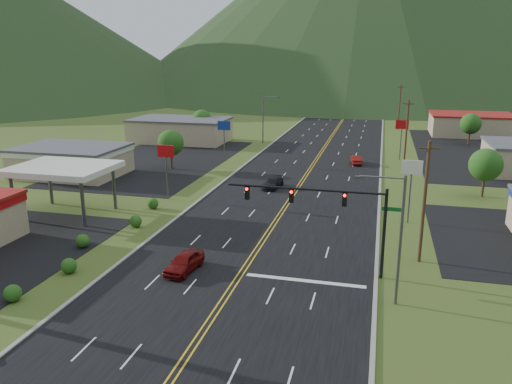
% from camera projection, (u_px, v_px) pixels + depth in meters
% --- Properties ---
extents(ground, '(500.00, 500.00, 0.00)m').
position_uv_depth(ground, '(181.00, 365.00, 27.29)').
color(ground, '#3B4E1C').
rests_on(ground, ground).
extents(road, '(20.00, 460.00, 0.04)m').
position_uv_depth(road, '(181.00, 365.00, 27.29)').
color(road, black).
rests_on(road, ground).
extents(curb_west, '(0.30, 460.00, 0.14)m').
position_uv_depth(curb_west, '(22.00, 340.00, 29.68)').
color(curb_west, gray).
rests_on(curb_west, ground).
extents(traffic_signal, '(13.10, 0.43, 7.00)m').
position_uv_depth(traffic_signal, '(331.00, 207.00, 37.43)').
color(traffic_signal, black).
rests_on(traffic_signal, ground).
extents(streetlight_east, '(3.28, 0.25, 9.00)m').
position_uv_depth(streetlight_east, '(396.00, 232.00, 32.64)').
color(streetlight_east, '#59595E').
rests_on(streetlight_east, ground).
extents(streetlight_west, '(3.28, 0.25, 9.00)m').
position_uv_depth(streetlight_west, '(265.00, 116.00, 94.09)').
color(streetlight_west, '#59595E').
rests_on(streetlight_west, ground).
extents(gas_canopy, '(10.00, 8.00, 5.30)m').
position_uv_depth(gas_canopy, '(63.00, 169.00, 51.73)').
color(gas_canopy, white).
rests_on(gas_canopy, ground).
extents(building_west_mid, '(14.40, 10.40, 4.10)m').
position_uv_depth(building_west_mid, '(71.00, 159.00, 69.73)').
color(building_west_mid, '#C8A88A').
rests_on(building_west_mid, ground).
extents(building_west_far, '(18.40, 11.40, 4.50)m').
position_uv_depth(building_west_far, '(181.00, 130.00, 96.84)').
color(building_west_far, '#C8A88A').
rests_on(building_west_far, ground).
extents(building_east_far, '(16.40, 12.40, 4.50)m').
position_uv_depth(building_east_far, '(471.00, 124.00, 104.25)').
color(building_east_far, '#C8A88A').
rests_on(building_east_far, ground).
extents(pole_sign_west_a, '(2.00, 0.18, 6.40)m').
position_uv_depth(pole_sign_west_a, '(166.00, 157.00, 57.28)').
color(pole_sign_west_a, '#59595E').
rests_on(pole_sign_west_a, ground).
extents(pole_sign_west_b, '(2.00, 0.18, 6.40)m').
position_uv_depth(pole_sign_west_b, '(224.00, 130.00, 77.85)').
color(pole_sign_west_b, '#59595E').
rests_on(pole_sign_west_b, ground).
extents(pole_sign_east_a, '(2.00, 0.18, 6.40)m').
position_uv_depth(pole_sign_east_a, '(412.00, 174.00, 49.07)').
color(pole_sign_east_a, '#59595E').
rests_on(pole_sign_east_a, ground).
extents(pole_sign_east_b, '(2.00, 0.18, 6.40)m').
position_uv_depth(pole_sign_east_b, '(402.00, 129.00, 78.98)').
color(pole_sign_east_b, '#59595E').
rests_on(pole_sign_east_b, ground).
extents(tree_west_a, '(3.84, 3.84, 5.82)m').
position_uv_depth(tree_west_a, '(171.00, 143.00, 73.02)').
color(tree_west_a, '#382314').
rests_on(tree_west_a, ground).
extents(tree_west_b, '(3.84, 3.84, 5.82)m').
position_uv_depth(tree_west_b, '(202.00, 119.00, 99.44)').
color(tree_west_b, '#382314').
rests_on(tree_west_b, ground).
extents(tree_east_a, '(3.84, 3.84, 5.82)m').
position_uv_depth(tree_east_a, '(486.00, 165.00, 58.48)').
color(tree_east_a, '#382314').
rests_on(tree_east_a, ground).
extents(tree_east_b, '(3.84, 3.84, 5.82)m').
position_uv_depth(tree_east_b, '(471.00, 124.00, 93.07)').
color(tree_east_b, '#382314').
rests_on(tree_east_b, ground).
extents(utility_pole_a, '(1.60, 0.28, 10.00)m').
position_uv_depth(utility_pole_a, '(424.00, 201.00, 39.58)').
color(utility_pole_a, '#382314').
rests_on(utility_pole_a, ground).
extents(utility_pole_b, '(1.60, 0.28, 10.00)m').
position_uv_depth(utility_pole_b, '(406.00, 133.00, 74.17)').
color(utility_pole_b, '#382314').
rests_on(utility_pole_b, ground).
extents(utility_pole_c, '(1.60, 0.28, 10.00)m').
position_uv_depth(utility_pole_c, '(399.00, 107.00, 111.56)').
color(utility_pole_c, '#382314').
rests_on(utility_pole_c, ground).
extents(utility_pole_d, '(1.60, 0.28, 10.00)m').
position_uv_depth(utility_pole_d, '(396.00, 94.00, 148.96)').
color(utility_pole_d, '#382314').
rests_on(utility_pole_d, ground).
extents(car_red_near, '(2.25, 4.52, 1.48)m').
position_uv_depth(car_red_near, '(184.00, 263.00, 38.85)').
color(car_red_near, '#660B0B').
rests_on(car_red_near, ground).
extents(car_dark_mid, '(2.37, 4.51, 1.25)m').
position_uv_depth(car_dark_mid, '(273.00, 183.00, 63.13)').
color(car_dark_mid, black).
rests_on(car_dark_mid, ground).
extents(car_red_far, '(2.04, 4.22, 1.33)m').
position_uv_depth(car_red_far, '(356.00, 160.00, 76.95)').
color(car_red_far, maroon).
rests_on(car_red_far, ground).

